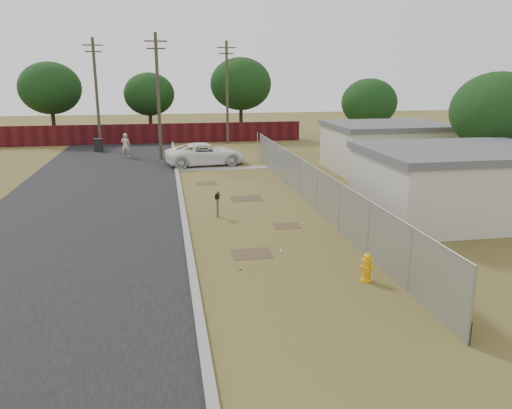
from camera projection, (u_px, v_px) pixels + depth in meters
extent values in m
plane|color=brown|center=(251.00, 215.00, 22.57)|extent=(120.00, 120.00, 0.00)
cube|color=black|center=(100.00, 184.00, 28.88)|extent=(9.00, 60.00, 0.02)
cube|color=gray|center=(178.00, 180.00, 29.65)|extent=(0.25, 60.00, 0.12)
cube|color=gray|center=(222.00, 168.00, 33.51)|extent=(6.20, 1.00, 0.03)
cylinder|color=gray|center=(472.00, 307.00, 11.44)|extent=(0.06, 0.06, 2.00)
cylinder|color=gray|center=(410.00, 260.00, 14.30)|extent=(0.06, 0.06, 2.00)
cylinder|color=gray|center=(369.00, 229.00, 17.15)|extent=(0.06, 0.06, 2.00)
cylinder|color=gray|center=(339.00, 207.00, 20.01)|extent=(0.06, 0.06, 2.00)
cylinder|color=gray|center=(317.00, 190.00, 22.86)|extent=(0.06, 0.06, 2.00)
cylinder|color=gray|center=(300.00, 177.00, 25.71)|extent=(0.06, 0.06, 2.00)
cylinder|color=gray|center=(286.00, 167.00, 28.57)|extent=(0.06, 0.06, 2.00)
cylinder|color=gray|center=(275.00, 159.00, 31.42)|extent=(0.06, 0.06, 2.00)
cylinder|color=gray|center=(265.00, 152.00, 34.28)|extent=(0.06, 0.06, 2.00)
cylinder|color=gray|center=(257.00, 146.00, 37.13)|extent=(0.06, 0.06, 2.00)
cylinder|color=gray|center=(312.00, 165.00, 23.56)|extent=(0.04, 26.00, 0.04)
cube|color=gray|center=(311.00, 186.00, 23.81)|extent=(0.01, 26.00, 2.00)
cube|color=black|center=(312.00, 200.00, 24.00)|extent=(0.03, 26.00, 0.60)
cube|color=#450E12|center=(139.00, 134.00, 45.09)|extent=(30.00, 0.12, 1.80)
cylinder|color=#433A2D|center=(158.00, 98.00, 35.96)|extent=(0.24, 0.24, 9.00)
cube|color=#433A2D|center=(156.00, 41.00, 34.97)|extent=(1.60, 0.10, 0.10)
cube|color=#433A2D|center=(156.00, 49.00, 35.09)|extent=(1.30, 0.10, 0.10)
cylinder|color=#433A2D|center=(97.00, 95.00, 40.80)|extent=(0.24, 0.24, 9.00)
cube|color=#433A2D|center=(93.00, 45.00, 39.80)|extent=(1.60, 0.10, 0.10)
cube|color=#433A2D|center=(93.00, 52.00, 39.93)|extent=(1.30, 0.10, 0.10)
cylinder|color=#433A2D|center=(227.00, 93.00, 44.61)|extent=(0.24, 0.24, 9.00)
cube|color=#433A2D|center=(226.00, 48.00, 43.62)|extent=(1.60, 0.10, 0.10)
cube|color=#433A2D|center=(227.00, 53.00, 43.75)|extent=(1.30, 0.10, 0.10)
cube|color=beige|center=(460.00, 186.00, 21.88)|extent=(8.00, 6.00, 2.80)
cube|color=#525257|center=(464.00, 151.00, 21.49)|extent=(8.32, 6.24, 0.30)
cube|color=beige|center=(385.00, 149.00, 32.61)|extent=(7.00, 6.00, 2.80)
cube|color=#525257|center=(387.00, 125.00, 32.21)|extent=(7.28, 6.24, 0.30)
cylinder|color=black|center=(54.00, 123.00, 47.31)|extent=(0.36, 0.36, 3.30)
ellipsoid|color=black|center=(50.00, 88.00, 46.49)|extent=(5.70, 5.70, 4.84)
cylinder|color=black|center=(151.00, 123.00, 49.88)|extent=(0.36, 0.36, 2.86)
ellipsoid|color=black|center=(149.00, 94.00, 49.17)|extent=(4.94, 4.94, 4.20)
cylinder|color=black|center=(241.00, 119.00, 50.41)|extent=(0.36, 0.36, 3.52)
ellipsoid|color=black|center=(241.00, 84.00, 49.54)|extent=(6.08, 6.08, 5.17)
cylinder|color=black|center=(367.00, 134.00, 41.62)|extent=(0.36, 0.36, 2.64)
ellipsoid|color=black|center=(369.00, 102.00, 40.97)|extent=(4.56, 4.56, 3.88)
cylinder|color=black|center=(491.00, 163.00, 27.50)|extent=(0.36, 0.36, 2.86)
ellipsoid|color=black|center=(497.00, 111.00, 26.79)|extent=(4.94, 4.94, 4.20)
cylinder|color=#E7A40C|center=(366.00, 280.00, 15.38)|extent=(0.48, 0.48, 0.07)
cylinder|color=#E7A40C|center=(367.00, 270.00, 15.30)|extent=(0.34, 0.34, 0.64)
cylinder|color=#E7A40C|center=(367.00, 260.00, 15.21)|extent=(0.44, 0.44, 0.05)
sphere|color=#E7A40C|center=(368.00, 257.00, 15.19)|extent=(0.32, 0.32, 0.25)
cylinder|color=#E7A40C|center=(368.00, 253.00, 15.16)|extent=(0.06, 0.06, 0.07)
cylinder|color=#E7A40C|center=(362.00, 267.00, 15.30)|extent=(0.14, 0.15, 0.12)
cylinder|color=#E7A40C|center=(372.00, 268.00, 15.25)|extent=(0.14, 0.15, 0.12)
cylinder|color=#E7A40C|center=(367.00, 269.00, 15.13)|extent=(0.19, 0.18, 0.15)
cube|color=brown|center=(218.00, 207.00, 22.07)|extent=(0.10, 0.10, 0.93)
cube|color=black|center=(217.00, 196.00, 21.95)|extent=(0.26, 0.47, 0.17)
cylinder|color=black|center=(217.00, 195.00, 21.93)|extent=(0.26, 0.47, 0.17)
cube|color=#A10B12|center=(217.00, 198.00, 21.71)|extent=(0.03, 0.04, 0.09)
imported|color=white|center=(206.00, 154.00, 34.72)|extent=(5.85, 3.35, 1.54)
imported|color=#C5AA90|center=(126.00, 145.00, 37.67)|extent=(0.74, 0.55, 1.86)
cube|color=black|center=(98.00, 145.00, 40.86)|extent=(0.62, 0.62, 0.98)
cube|color=black|center=(98.00, 139.00, 40.73)|extent=(0.68, 0.68, 0.08)
cylinder|color=black|center=(102.00, 151.00, 40.73)|extent=(0.05, 0.21, 0.20)
cylinder|color=silver|center=(281.00, 251.00, 17.84)|extent=(0.09, 0.11, 0.07)
cylinder|color=#AFB0B4|center=(231.00, 233.00, 19.86)|extent=(0.08, 0.10, 0.07)
cylinder|color=silver|center=(302.00, 223.00, 21.16)|extent=(0.12, 0.12, 0.07)
cylinder|color=#AFB0B4|center=(240.00, 268.00, 16.26)|extent=(0.12, 0.10, 0.07)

